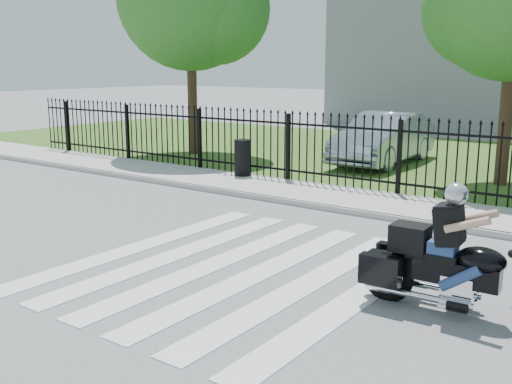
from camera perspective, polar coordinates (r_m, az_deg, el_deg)
The scene contains 10 objects.
ground at distance 9.08m, azimuth -1.80°, elevation -7.29°, with size 120.00×120.00×0.00m, color slate.
crosswalk at distance 9.07m, azimuth -1.80°, elevation -7.25°, with size 5.00×5.50×0.01m, color silver, non-canonical shape.
sidewalk at distance 13.21m, azimuth 11.61°, elevation -1.10°, with size 40.00×2.00×0.12m, color #ADAAA3.
curb at distance 12.33m, azimuth 9.67°, elevation -1.96°, with size 40.00×0.12×0.12m, color #ADAAA3.
grass_strip at distance 19.71m, azimuth 20.14°, elevation 2.54°, with size 40.00×12.00×0.02m, color #30531C.
iron_fence at distance 13.96m, azimuth 13.47°, elevation 3.04°, with size 26.00×0.04×1.80m.
building_tall at distance 33.92m, azimuth 22.74°, elevation 16.18°, with size 15.00×10.00×12.00m, color gray.
motorcycle_rider at distance 7.67m, azimuth 18.51°, elevation -6.19°, with size 2.53×0.81×1.67m.
parked_car at distance 18.81m, azimuth 12.03°, elevation 5.01°, with size 1.64×4.70×1.55m, color #98A5C0.
litter_bin at distance 15.86m, azimuth -1.32°, elevation 3.29°, with size 0.43×0.43×0.96m, color black.
Camera 1 is at (5.27, -6.76, 3.00)m, focal length 42.00 mm.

